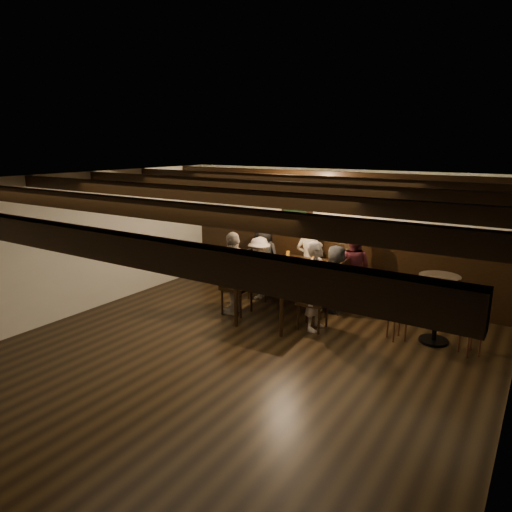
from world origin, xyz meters
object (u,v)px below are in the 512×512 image
Objects in this scene: person_bench_centre at (309,260)px; person_right_near at (336,279)px; chair_right_far at (314,311)px; person_bench_left at (263,257)px; chair_left_near at (261,283)px; chair_left_far at (236,296)px; chair_right_near at (333,295)px; bar_stool_right at (471,328)px; person_left_far at (234,273)px; person_right_far at (316,286)px; person_bench_right at (352,268)px; high_top_table at (438,299)px; person_left_near at (259,268)px; dining_table at (285,273)px; bar_stool_left at (397,315)px.

person_bench_centre is 1.19× the size of person_right_near.
person_bench_left reaches higher than chair_right_far.
chair_left_near reaches higher than chair_right_far.
chair_left_far is 1.41m from person_bench_left.
person_bench_left is at bearing -172.44° from chair_left_far.
chair_right_near is at bearing 140.18° from person_bench_centre.
chair_right_near is at bearing 0.01° from chair_right_far.
bar_stool_right is at bearing 79.15° from chair_left_near.
person_right_far is (1.50, 0.11, -0.01)m from person_left_far.
person_left_far reaches higher than person_right_near.
high_top_table is at bearing 148.46° from person_bench_right.
person_left_near is 0.83× the size of person_right_far.
person_bench_right is 1.71m from person_left_near.
chair_right_far is at bearing 57.99° from chair_left_near.
bar_stool_right reaches higher than chair_right_far.
person_right_far reaches higher than person_left_near.
chair_right_near reaches higher than dining_table.
person_bench_left is (-1.65, 0.33, 0.40)m from chair_right_near.
person_left_near is 1.13× the size of bar_stool_left.
person_bench_left is 3.09m from bar_stool_left.
person_left_far reaches higher than person_bench_left.
person_right_far is (1.47, 0.10, 0.41)m from chair_left_far.
person_left_far is 1.50m from person_right_far.
person_bench_left is at bearing 161.05° from bar_stool_right.
person_bench_right is (0.91, -0.09, -0.01)m from person_bench_centre.
chair_right_near is 0.31m from person_right_near.
chair_right_near is 0.67× the size of person_bench_right.
person_bench_right is at bearing -18.43° from person_right_near.
person_left_far is 1.38× the size of bar_stool_right.
high_top_table is (2.54, -0.94, -0.03)m from person_bench_centre.
chair_right_near is 1.87m from high_top_table.
person_bench_centre reaches higher than chair_right_far.
chair_right_far is at bearing 58.52° from person_left_near.
chair_right_near is at bearing 157.76° from bar_stool_left.
person_right_near is at bearing 90.00° from person_left_near.
person_bench_right is (0.83, 0.96, -0.02)m from dining_table.
bar_stool_left is at bearing -119.54° from person_right_near.
person_left_far reaches higher than bar_stool_left.
dining_table is 0.95m from chair_right_near.
chair_right_far is at bearing 90.00° from chair_left_far.
person_bench_centre is at bearing 153.43° from person_left_far.
chair_left_far is at bearing 121.46° from person_right_near.
chair_left_far is 2.69m from bar_stool_left.
chair_left_far is 1.07× the size of chair_right_near.
chair_left_far is 0.94m from person_left_near.
person_right_far is at bearing 116.57° from person_bench_centre.
high_top_table is (3.25, -0.28, 0.08)m from person_left_near.
chair_right_near is 1.42m from bar_stool_left.
person_left_far is at bearing 121.48° from chair_right_near.
person_bench_centre is at bearing 26.57° from person_right_far.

